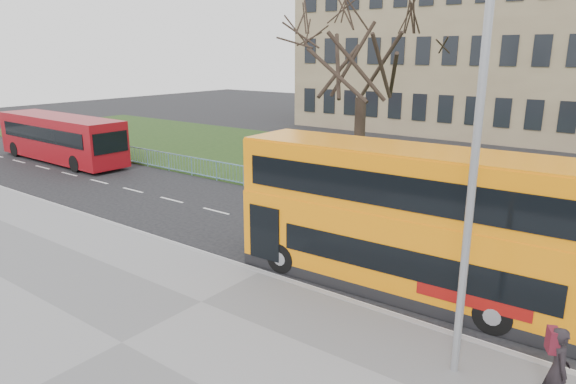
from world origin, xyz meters
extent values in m
plane|color=black|center=(0.00, 0.00, 0.00)|extent=(120.00, 120.00, 0.00)
cube|color=slate|center=(0.00, -6.75, 0.06)|extent=(80.00, 10.50, 0.12)
cube|color=gray|center=(0.00, -1.55, 0.07)|extent=(80.00, 0.20, 0.14)
cube|color=#1A3412|center=(0.00, 14.30, 0.04)|extent=(80.00, 15.40, 0.08)
cube|color=#7D674F|center=(-5.00, 35.00, 7.00)|extent=(30.00, 15.00, 14.00)
cube|color=orange|center=(3.98, 0.27, 1.29)|extent=(10.20, 2.80, 1.88)
cube|color=orange|center=(3.98, 0.27, 2.39)|extent=(10.20, 2.80, 0.32)
cube|color=orange|center=(3.98, 0.27, 3.40)|extent=(10.15, 2.75, 1.69)
cube|color=black|center=(4.60, -0.92, 1.36)|extent=(7.80, 0.34, 0.82)
cube|color=black|center=(4.02, -0.92, 3.31)|extent=(9.30, 0.40, 0.92)
cylinder|color=black|center=(0.41, -0.96, 0.50)|extent=(1.01, 0.31, 1.00)
cylinder|color=black|center=(6.95, -0.70, 0.50)|extent=(1.01, 0.31, 1.00)
cube|color=maroon|center=(-21.69, 4.29, 1.58)|extent=(11.23, 2.78, 2.75)
cube|color=black|center=(-21.72, 2.99, 1.93)|extent=(9.66, 0.24, 0.92)
cylinder|color=black|center=(-25.78, 3.20, 0.51)|extent=(1.02, 0.29, 1.02)
cylinder|color=black|center=(-18.16, 3.04, 0.51)|extent=(1.02, 0.29, 1.02)
imported|color=black|center=(8.79, -3.10, 1.00)|extent=(0.66, 0.76, 1.76)
cylinder|color=#919399|center=(6.80, -2.98, 4.30)|extent=(0.17, 0.17, 8.37)
camera|label=1|loc=(9.83, -13.10, 6.90)|focal=32.00mm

